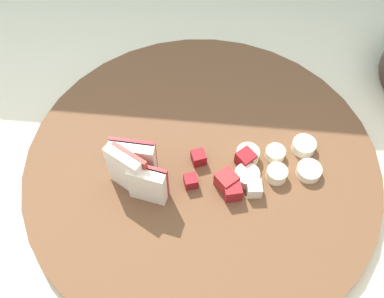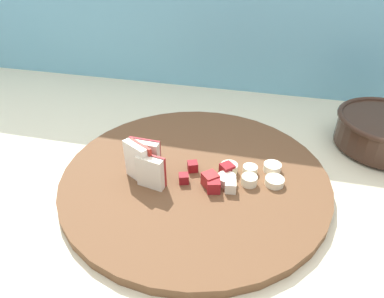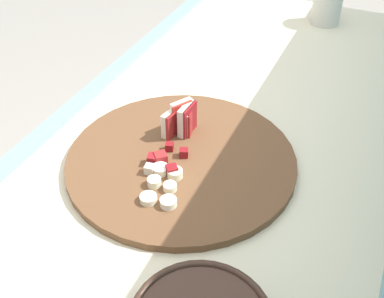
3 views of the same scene
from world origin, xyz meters
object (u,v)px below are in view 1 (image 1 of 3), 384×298
cutting_board (202,167)px  apple_dice_pile (229,177)px  apple_wedge_fan (134,169)px  banana_slice_rows (275,163)px

cutting_board → apple_dice_pile: bearing=-32.1°
apple_wedge_fan → apple_dice_pile: (0.11, 0.01, -0.02)m
apple_dice_pile → banana_slice_rows: 0.06m
apple_dice_pile → banana_slice_rows: (0.05, 0.03, -0.00)m
apple_wedge_fan → apple_dice_pile: 0.11m
apple_wedge_fan → banana_slice_rows: bearing=12.9°
cutting_board → banana_slice_rows: 0.09m
apple_wedge_fan → apple_dice_pile: apple_wedge_fan is taller
cutting_board → banana_slice_rows: bearing=3.5°
cutting_board → apple_wedge_fan: bearing=-157.0°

